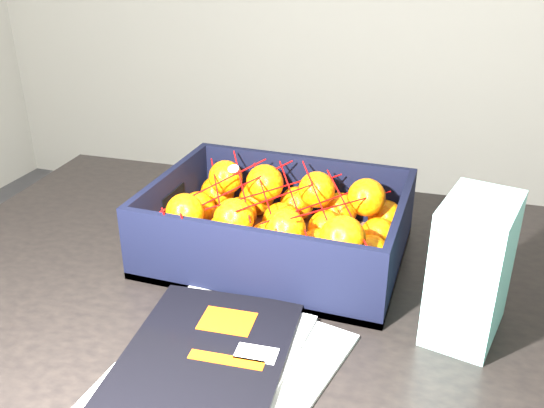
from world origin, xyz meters
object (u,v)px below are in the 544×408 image
(magazine_stack, at_px, (218,362))
(retail_carton, at_px, (471,269))
(table, at_px, (267,323))
(produce_crate, at_px, (278,234))

(magazine_stack, distance_m, retail_carton, 0.36)
(magazine_stack, bearing_deg, table, 93.57)
(magazine_stack, height_order, produce_crate, produce_crate)
(produce_crate, distance_m, retail_carton, 0.34)
(produce_crate, relative_size, retail_carton, 2.08)
(produce_crate, bearing_deg, table, -86.23)
(retail_carton, bearing_deg, magazine_stack, -136.43)
(magazine_stack, bearing_deg, produce_crate, 93.61)
(produce_crate, bearing_deg, retail_carton, -20.06)
(table, distance_m, magazine_stack, 0.26)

